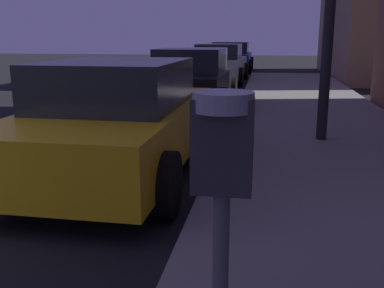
% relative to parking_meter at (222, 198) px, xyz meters
% --- Properties ---
extents(parking_meter, '(0.19, 0.19, 1.40)m').
position_rel_parking_meter_xyz_m(parking_meter, '(0.00, 0.00, 0.00)').
color(parking_meter, '#59595B').
rests_on(parking_meter, sidewalk).
extents(car_yellow_cab, '(2.03, 4.08, 1.43)m').
position_rel_parking_meter_xyz_m(car_yellow_cab, '(-1.67, 3.87, -0.51)').
color(car_yellow_cab, gold).
rests_on(car_yellow_cab, ground).
extents(car_black, '(2.00, 4.16, 1.43)m').
position_rel_parking_meter_xyz_m(car_black, '(-1.67, 9.43, -0.51)').
color(car_black, black).
rests_on(car_black, ground).
extents(car_silver, '(2.07, 4.36, 1.43)m').
position_rel_parking_meter_xyz_m(car_silver, '(-1.67, 15.69, -0.51)').
color(car_silver, '#B7B7BF').
rests_on(car_silver, ground).
extents(car_blue, '(2.14, 4.19, 1.43)m').
position_rel_parking_meter_xyz_m(car_blue, '(-1.67, 21.19, -0.51)').
color(car_blue, navy).
rests_on(car_blue, ground).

